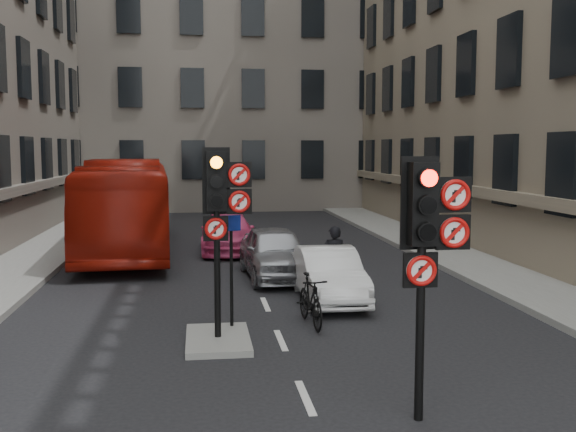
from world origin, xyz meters
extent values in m
cube|color=gray|center=(7.20, 12.00, 0.08)|extent=(3.00, 50.00, 0.16)
cube|color=gray|center=(-1.20, 5.00, 0.06)|extent=(1.20, 2.00, 0.12)
cube|color=gray|center=(0.00, 38.00, 10.00)|extent=(30.00, 14.00, 20.00)
cylinder|color=black|center=(1.40, 1.00, 1.20)|extent=(0.12, 0.12, 2.40)
cube|color=black|center=(1.40, 1.00, 2.95)|extent=(0.36, 0.28, 1.10)
cube|color=black|center=(1.40, 1.13, 2.95)|extent=(0.52, 0.03, 1.25)
cylinder|color=#FF1407|center=(1.40, 0.76, 3.30)|extent=(0.22, 0.01, 0.22)
cylinder|color=black|center=(1.40, 0.76, 2.95)|extent=(0.22, 0.01, 0.22)
cylinder|color=black|center=(1.40, 0.76, 2.60)|extent=(0.22, 0.01, 0.22)
cube|color=black|center=(1.82, 0.98, 3.07)|extent=(0.47, 0.05, 0.47)
cylinder|color=white|center=(1.82, 0.94, 3.07)|extent=(0.41, 0.02, 0.41)
torus|color=#BF0C0A|center=(1.82, 0.93, 3.07)|extent=(0.41, 0.06, 0.41)
cube|color=#BF0C0A|center=(1.82, 0.92, 3.07)|extent=(0.25, 0.01, 0.25)
cube|color=black|center=(1.82, 0.98, 2.57)|extent=(0.47, 0.05, 0.47)
cylinder|color=white|center=(1.82, 0.94, 2.57)|extent=(0.41, 0.02, 0.41)
torus|color=#BF0C0A|center=(1.82, 0.93, 2.57)|extent=(0.41, 0.06, 0.41)
cube|color=#BF0C0A|center=(1.82, 0.92, 2.57)|extent=(0.25, 0.01, 0.25)
cube|color=black|center=(1.38, 0.98, 2.07)|extent=(0.47, 0.05, 0.47)
cylinder|color=white|center=(1.38, 0.94, 2.07)|extent=(0.41, 0.02, 0.41)
torus|color=#BF0C0A|center=(1.38, 0.93, 2.07)|extent=(0.41, 0.06, 0.41)
cube|color=#BF0C0A|center=(1.38, 0.92, 2.07)|extent=(0.25, 0.01, 0.25)
cylinder|color=black|center=(-1.20, 5.00, 1.32)|extent=(0.12, 0.12, 2.40)
cube|color=black|center=(-1.20, 5.00, 3.07)|extent=(0.36, 0.28, 1.10)
cube|color=black|center=(-1.20, 5.13, 3.07)|extent=(0.52, 0.03, 1.25)
cylinder|color=orange|center=(-1.20, 4.75, 3.42)|extent=(0.22, 0.02, 0.22)
cylinder|color=black|center=(-1.20, 4.75, 3.07)|extent=(0.22, 0.02, 0.22)
cylinder|color=black|center=(-1.20, 4.75, 2.72)|extent=(0.22, 0.02, 0.22)
cube|color=black|center=(-0.78, 4.98, 3.19)|extent=(0.47, 0.05, 0.47)
cylinder|color=white|center=(-0.78, 4.94, 3.19)|extent=(0.41, 0.02, 0.41)
torus|color=#BF0C0A|center=(-0.78, 4.92, 3.19)|extent=(0.41, 0.06, 0.41)
cube|color=#BF0C0A|center=(-0.78, 4.92, 3.19)|extent=(0.25, 0.02, 0.25)
cube|color=black|center=(-0.78, 4.98, 2.69)|extent=(0.47, 0.05, 0.47)
cylinder|color=white|center=(-0.78, 4.94, 2.69)|extent=(0.41, 0.02, 0.41)
torus|color=#BF0C0A|center=(-0.78, 4.92, 2.69)|extent=(0.41, 0.06, 0.41)
cube|color=#BF0C0A|center=(-0.78, 4.92, 2.69)|extent=(0.25, 0.02, 0.25)
cube|color=black|center=(-1.22, 4.98, 2.19)|extent=(0.47, 0.05, 0.47)
cylinder|color=white|center=(-1.22, 4.94, 2.19)|extent=(0.41, 0.02, 0.41)
torus|color=#BF0C0A|center=(-1.22, 4.92, 2.19)|extent=(0.41, 0.06, 0.41)
cube|color=#BF0C0A|center=(-1.22, 4.92, 2.19)|extent=(0.25, 0.02, 0.25)
imported|color=#95969C|center=(0.60, 11.22, 0.73)|extent=(1.97, 4.37, 1.46)
imported|color=white|center=(1.56, 8.21, 0.64)|extent=(1.37, 3.87, 1.27)
imported|color=#CA3B70|center=(-0.52, 16.35, 0.67)|extent=(1.96, 4.62, 1.33)
imported|color=maroon|center=(-4.06, 16.84, 1.64)|extent=(3.44, 11.93, 3.28)
imported|color=black|center=(0.74, 6.00, 0.53)|extent=(0.66, 1.81, 1.07)
imported|color=black|center=(1.88, 9.13, 0.85)|extent=(0.68, 0.51, 1.71)
cylinder|color=black|center=(-0.90, 5.75, 1.22)|extent=(0.07, 0.07, 2.20)
cube|color=navy|center=(-0.90, 5.70, 2.21)|extent=(0.38, 0.15, 0.31)
camera|label=1|loc=(-1.52, -7.52, 3.69)|focal=42.00mm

